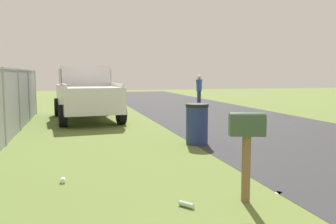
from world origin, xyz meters
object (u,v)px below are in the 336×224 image
Objects in this scene: mailbox at (247,131)px; pedestrian at (199,88)px; trash_bin at (197,124)px; pickup_truck at (86,91)px.

mailbox is 0.72× the size of pedestrian.
mailbox reaches higher than trash_bin.
pedestrian is at bearing -20.20° from trash_bin.
mailbox is 14.75m from pedestrian.
trash_bin is 10.67m from pedestrian.
pickup_truck is (9.93, 1.83, 0.11)m from mailbox.
pedestrian is at bearing 0.02° from mailbox.
trash_bin is at bearing -60.87° from pedestrian.
pickup_truck is 6.42m from trash_bin.
mailbox is 4.16m from trash_bin.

